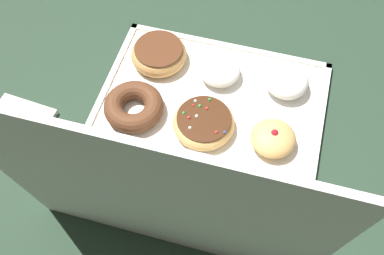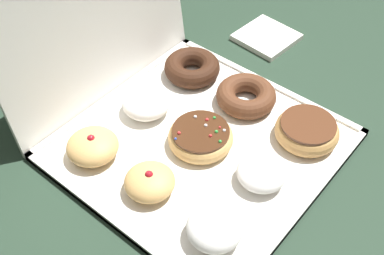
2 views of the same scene
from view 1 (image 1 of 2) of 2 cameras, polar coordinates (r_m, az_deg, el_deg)
ground_plane at (r=0.90m, az=1.41°, el=-0.39°), size 3.00×3.00×0.00m
donut_box at (r=0.89m, az=1.42°, el=-0.20°), size 0.44×0.44×0.01m
box_lid_open at (r=0.60m, az=-4.38°, el=-9.62°), size 0.44×0.07×0.42m
powdered_filled_donut_0 at (r=0.94m, az=11.58°, el=5.61°), size 0.09×0.09×0.05m
powdered_filled_donut_1 at (r=0.95m, az=3.30°, el=7.08°), size 0.08×0.08×0.04m
chocolate_frosted_donut_2 at (r=0.97m, az=-4.10°, el=9.01°), size 0.12×0.12×0.04m
jelly_filled_donut_3 at (r=0.86m, az=9.89°, el=-1.57°), size 0.08×0.08×0.05m
sprinkle_donut_4 at (r=0.87m, az=1.60°, el=0.68°), size 0.12×0.12×0.04m
chocolate_cake_ring_donut_5 at (r=0.90m, az=-7.08°, el=2.81°), size 0.12×0.12×0.04m
jelly_filled_donut_6 at (r=0.80m, az=8.86°, el=-8.97°), size 0.09×0.09×0.05m
powdered_filled_donut_7 at (r=0.81m, az=-1.24°, el=-6.82°), size 0.09×0.09×0.04m
chocolate_cake_ring_donut_8 at (r=0.84m, az=-10.11°, el=-4.73°), size 0.11×0.11×0.04m
napkin_stack at (r=0.96m, az=-20.86°, el=0.11°), size 0.13×0.13×0.01m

